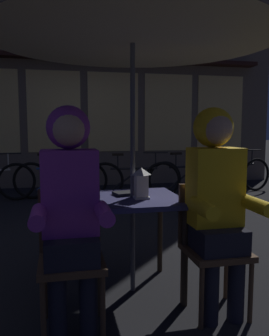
% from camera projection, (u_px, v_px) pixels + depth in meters
% --- Properties ---
extents(ground_plane, '(60.00, 60.00, 0.00)m').
position_uv_depth(ground_plane, '(133.00, 290.00, 2.75)').
color(ground_plane, black).
extents(cafe_table, '(0.72, 0.72, 0.74)m').
position_uv_depth(cafe_table, '(133.00, 210.00, 2.67)').
color(cafe_table, navy).
rests_on(cafe_table, ground_plane).
extents(patio_umbrella, '(2.10, 2.10, 2.31)m').
position_uv_depth(patio_umbrella, '(133.00, 16.00, 2.51)').
color(patio_umbrella, '#4C4C51').
rests_on(patio_umbrella, ground_plane).
extents(lantern, '(0.11, 0.11, 0.23)m').
position_uv_depth(lantern, '(141.00, 182.00, 2.60)').
color(lantern, white).
rests_on(lantern, cafe_table).
extents(chair_left, '(0.40, 0.40, 0.87)m').
position_uv_depth(chair_left, '(71.00, 250.00, 2.23)').
color(chair_left, '#513823').
rests_on(chair_left, ground_plane).
extents(chair_right, '(0.40, 0.40, 0.87)m').
position_uv_depth(chair_right, '(211.00, 240.00, 2.43)').
color(chair_right, '#513823').
rests_on(chair_right, ground_plane).
extents(person_left_hooded, '(0.45, 0.56, 1.40)m').
position_uv_depth(person_left_hooded, '(70.00, 197.00, 2.13)').
color(person_left_hooded, black).
rests_on(person_left_hooded, ground_plane).
extents(person_right_hooded, '(0.45, 0.56, 1.40)m').
position_uv_depth(person_right_hooded, '(216.00, 191.00, 2.34)').
color(person_right_hooded, black).
rests_on(person_right_hooded, ground_plane).
extents(shopfront_building, '(10.00, 0.93, 6.20)m').
position_uv_depth(shopfront_building, '(53.00, 42.00, 7.50)').
color(shopfront_building, '#6B5B4C').
rests_on(shopfront_building, ground_plane).
extents(bicycle_third, '(1.67, 0.30, 0.84)m').
position_uv_depth(bicycle_third, '(60.00, 179.00, 6.26)').
color(bicycle_third, black).
rests_on(bicycle_third, ground_plane).
extents(bicycle_fourth, '(1.67, 0.26, 0.84)m').
position_uv_depth(bicycle_fourth, '(134.00, 179.00, 6.26)').
color(bicycle_fourth, black).
rests_on(bicycle_fourth, ground_plane).
extents(bicycle_fifth, '(1.67, 0.28, 0.84)m').
position_uv_depth(bicycle_fifth, '(189.00, 177.00, 6.56)').
color(bicycle_fifth, black).
rests_on(bicycle_fifth, ground_plane).
extents(bicycle_furthest, '(1.66, 0.37, 0.84)m').
position_uv_depth(bicycle_furthest, '(235.00, 175.00, 6.83)').
color(bicycle_furthest, black).
rests_on(bicycle_furthest, ground_plane).
extents(book, '(0.23, 0.18, 0.02)m').
position_uv_depth(book, '(127.00, 193.00, 2.75)').
color(book, black).
rests_on(book, cafe_table).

